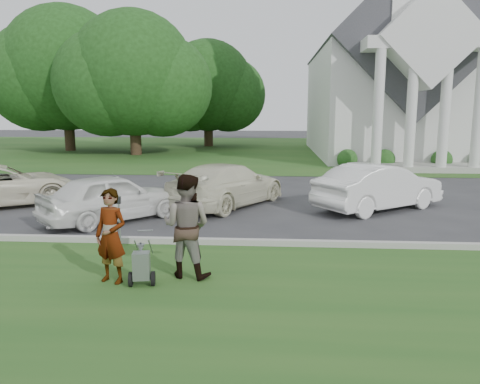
# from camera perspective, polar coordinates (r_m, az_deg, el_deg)

# --- Properties ---
(ground) EXTENTS (120.00, 120.00, 0.00)m
(ground) POSITION_cam_1_polar(r_m,az_deg,el_deg) (10.48, -3.94, -7.29)
(ground) COLOR #333335
(ground) RESTS_ON ground
(grass_strip) EXTENTS (80.00, 7.00, 0.01)m
(grass_strip) POSITION_cam_1_polar(r_m,az_deg,el_deg) (7.70, -7.04, -13.88)
(grass_strip) COLOR #23501B
(grass_strip) RESTS_ON ground
(church_lawn) EXTENTS (80.00, 30.00, 0.01)m
(church_lawn) POSITION_cam_1_polar(r_m,az_deg,el_deg) (37.06, 1.70, 5.22)
(church_lawn) COLOR #23501B
(church_lawn) RESTS_ON ground
(curb) EXTENTS (80.00, 0.18, 0.15)m
(curb) POSITION_cam_1_polar(r_m,az_deg,el_deg) (10.98, -3.56, -6.07)
(curb) COLOR #9E9E93
(curb) RESTS_ON ground
(church) EXTENTS (9.19, 19.00, 24.10)m
(church) POSITION_cam_1_polar(r_m,az_deg,el_deg) (34.00, 17.33, 14.36)
(church) COLOR white
(church) RESTS_ON ground
(tree_left) EXTENTS (10.63, 8.40, 9.71)m
(tree_left) POSITION_cam_1_polar(r_m,az_deg,el_deg) (33.31, -12.89, 13.23)
(tree_left) COLOR #332316
(tree_left) RESTS_ON ground
(tree_far) EXTENTS (11.64, 9.20, 10.73)m
(tree_far) POSITION_cam_1_polar(r_m,az_deg,el_deg) (38.23, -20.49, 13.29)
(tree_far) COLOR #332316
(tree_far) RESTS_ON ground
(tree_back) EXTENTS (9.61, 7.60, 8.89)m
(tree_back) POSITION_cam_1_polar(r_m,az_deg,el_deg) (40.29, -3.94, 12.31)
(tree_back) COLOR #332316
(tree_back) RESTS_ON ground
(striping_cart) EXTENTS (0.51, 0.95, 0.84)m
(striping_cart) POSITION_cam_1_polar(r_m,az_deg,el_deg) (8.59, -11.91, -8.89)
(striping_cart) COLOR black
(striping_cart) RESTS_ON ground
(person_left) EXTENTS (0.73, 0.59, 1.72)m
(person_left) POSITION_cam_1_polar(r_m,az_deg,el_deg) (8.74, -15.45, -5.28)
(person_left) COLOR #999999
(person_left) RESTS_ON ground
(person_right) EXTENTS (1.09, 0.94, 1.94)m
(person_right) POSITION_cam_1_polar(r_m,az_deg,el_deg) (8.76, -6.54, -4.20)
(person_right) COLOR #999999
(person_right) RESTS_ON ground
(parking_meter_near) EXTENTS (0.09, 0.08, 1.25)m
(parking_meter_near) POSITION_cam_1_polar(r_m,az_deg,el_deg) (10.65, -14.50, -2.90)
(parking_meter_near) COLOR gray
(parking_meter_near) RESTS_ON ground
(car_a) EXTENTS (5.29, 4.60, 1.35)m
(car_a) POSITION_cam_1_polar(r_m,az_deg,el_deg) (17.14, -27.15, 0.74)
(car_a) COLOR silver
(car_a) RESTS_ON ground
(car_b) EXTENTS (3.92, 3.99, 1.36)m
(car_b) POSITION_cam_1_polar(r_m,az_deg,el_deg) (13.62, -15.36, -0.63)
(car_b) COLOR white
(car_b) RESTS_ON ground
(car_c) EXTENTS (4.08, 5.17, 1.40)m
(car_c) POSITION_cam_1_polar(r_m,az_deg,el_deg) (15.22, -1.58, 0.90)
(car_c) COLOR beige
(car_c) RESTS_ON ground
(car_d) EXTENTS (4.46, 3.83, 1.45)m
(car_d) POSITION_cam_1_polar(r_m,az_deg,el_deg) (15.26, 16.56, 0.61)
(car_d) COLOR white
(car_d) RESTS_ON ground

